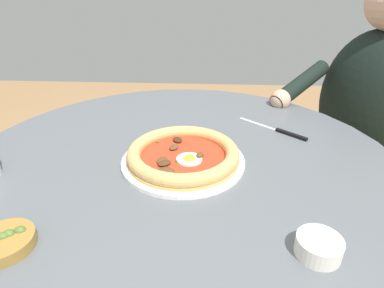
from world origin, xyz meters
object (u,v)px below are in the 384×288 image
Objects in this scene: steak_knife at (281,131)px; olive_pan at (3,242)px; cafe_chair_diner at (375,143)px; ramekin_capers at (319,246)px; pizza_on_plate at (183,156)px; diner_person at (353,152)px; dining_table at (181,204)px.

steak_knife is 1.59× the size of olive_pan.
cafe_chair_diner is (-0.48, -0.37, -0.21)m from steak_knife.
ramekin_capers is 0.09× the size of cafe_chair_diner.
steak_knife is 0.21× the size of cafe_chair_diner.
ramekin_capers is at bearing 86.07° from steak_knife.
steak_knife is at bearing -138.89° from olive_pan.
pizza_on_plate is 0.39m from olive_pan.
ramekin_capers is at bearing 131.30° from pizza_on_plate.
ramekin_capers is at bearing 61.86° from diner_person.
olive_pan is (0.27, 0.28, -0.01)m from pizza_on_plate.
olive_pan is at bearing 41.11° from steak_knife.
steak_knife is 0.71m from olive_pan.
pizza_on_plate is 2.66× the size of olive_pan.
pizza_on_plate is at bearing 34.59° from steak_knife.
ramekin_capers is 0.99m from cafe_chair_diner.
pizza_on_plate is at bearing -133.48° from olive_pan.
steak_knife reaches higher than dining_table.
olive_pan is (0.50, 0.01, -0.01)m from ramekin_capers.
diner_person is at bearing -118.14° from ramekin_capers.
olive_pan reaches higher than dining_table.
ramekin_capers is 0.50m from olive_pan.
olive_pan is 0.10× the size of diner_person.
cafe_chair_diner reaches higher than dining_table.
diner_person reaches higher than dining_table.
dining_table is 6.14× the size of steak_knife.
dining_table is at bearing -129.25° from olive_pan.
diner_person reaches higher than steak_knife.
cafe_chair_diner reaches higher than steak_knife.
steak_knife is at bearing -145.41° from pizza_on_plate.
dining_table is 0.35m from steak_knife.
steak_knife is (-0.28, -0.15, 0.15)m from dining_table.
olive_pan is at bearing 46.52° from pizza_on_plate.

